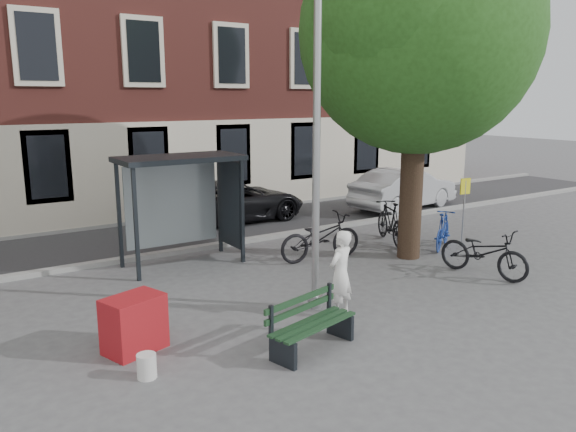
# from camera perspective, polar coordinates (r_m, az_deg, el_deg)

# --- Properties ---
(ground) EXTENTS (90.00, 90.00, 0.00)m
(ground) POSITION_cam_1_polar(r_m,az_deg,el_deg) (10.93, 2.74, -9.20)
(ground) COLOR #4C4C4F
(ground) RESTS_ON ground
(road) EXTENTS (40.00, 4.00, 0.01)m
(road) POSITION_cam_1_polar(r_m,az_deg,el_deg) (16.84, -11.40, -1.81)
(road) COLOR #28282B
(road) RESTS_ON ground
(curb_near) EXTENTS (40.00, 0.25, 0.12)m
(curb_near) POSITION_cam_1_polar(r_m,az_deg,el_deg) (15.04, -8.54, -3.14)
(curb_near) COLOR gray
(curb_near) RESTS_ON ground
(curb_far) EXTENTS (40.00, 0.25, 0.12)m
(curb_far) POSITION_cam_1_polar(r_m,az_deg,el_deg) (18.66, -13.72, -0.41)
(curb_far) COLOR gray
(curb_far) RESTS_ON ground
(building_row) EXTENTS (30.00, 8.00, 14.00)m
(building_row) POSITION_cam_1_polar(r_m,az_deg,el_deg) (22.28, -18.35, 19.27)
(building_row) COLOR brown
(building_row) RESTS_ON ground
(lamppost) EXTENTS (0.28, 0.35, 6.11)m
(lamppost) POSITION_cam_1_polar(r_m,az_deg,el_deg) (10.26, 2.89, 5.45)
(lamppost) COLOR #9EA0A3
(lamppost) RESTS_ON ground
(tree_right) EXTENTS (5.76, 5.60, 8.20)m
(tree_right) POSITION_cam_1_polar(r_m,az_deg,el_deg) (14.00, 13.55, 18.50)
(tree_right) COLOR black
(tree_right) RESTS_ON ground
(bus_shelter) EXTENTS (2.85, 1.45, 2.62)m
(bus_shelter) POSITION_cam_1_polar(r_m,az_deg,el_deg) (13.62, -9.51, 3.24)
(bus_shelter) COLOR #1E2328
(bus_shelter) RESTS_ON ground
(painter) EXTENTS (0.68, 0.55, 1.60)m
(painter) POSITION_cam_1_polar(r_m,az_deg,el_deg) (10.34, 5.36, -5.80)
(painter) COLOR white
(painter) RESTS_ON ground
(bench) EXTENTS (1.71, 0.91, 0.84)m
(bench) POSITION_cam_1_polar(r_m,az_deg,el_deg) (9.07, 2.31, -11.14)
(bench) COLOR #1E2328
(bench) RESTS_ON ground
(bike_a) EXTENTS (2.27, 0.99, 1.15)m
(bike_a) POSITION_cam_1_polar(r_m,az_deg,el_deg) (13.83, 3.32, -2.15)
(bike_a) COLOR black
(bike_a) RESTS_ON ground
(bike_b) EXTENTS (1.66, 1.26, 1.00)m
(bike_b) POSITION_cam_1_polar(r_m,az_deg,el_deg) (15.45, 15.46, -1.37)
(bike_b) COLOR navy
(bike_b) RESTS_ON ground
(bike_c) EXTENTS (1.13, 2.18, 1.09)m
(bike_c) POSITION_cam_1_polar(r_m,az_deg,el_deg) (13.34, 19.27, -3.48)
(bike_c) COLOR black
(bike_c) RESTS_ON ground
(bike_d) EXTENTS (1.27, 2.01, 1.17)m
(bike_d) POSITION_cam_1_polar(r_m,az_deg,el_deg) (15.70, 10.34, -0.59)
(bike_d) COLOR black
(bike_d) RESTS_ON ground
(car_dark) EXTENTS (4.84, 2.33, 1.33)m
(car_dark) POSITION_cam_1_polar(r_m,az_deg,el_deg) (18.23, -5.57, 1.54)
(car_dark) COLOR black
(car_dark) RESTS_ON ground
(car_silver) EXTENTS (4.60, 2.14, 1.46)m
(car_silver) POSITION_cam_1_polar(r_m,az_deg,el_deg) (20.61, 11.70, 2.73)
(car_silver) COLOR #B6B9BF
(car_silver) RESTS_ON ground
(red_stand) EXTENTS (1.04, 0.85, 0.90)m
(red_stand) POSITION_cam_1_polar(r_m,az_deg,el_deg) (9.32, -15.37, -10.51)
(red_stand) COLOR maroon
(red_stand) RESTS_ON ground
(bucket_a) EXTENTS (0.37, 0.37, 0.36)m
(bucket_a) POSITION_cam_1_polar(r_m,az_deg,el_deg) (8.54, -14.16, -14.57)
(bucket_a) COLOR silver
(bucket_a) RESTS_ON ground
(bucket_c) EXTENTS (0.32, 0.32, 0.36)m
(bucket_c) POSITION_cam_1_polar(r_m,az_deg,el_deg) (9.87, -15.82, -10.93)
(bucket_c) COLOR white
(bucket_c) RESTS_ON ground
(notice_sign) EXTENTS (0.32, 0.07, 1.87)m
(notice_sign) POSITION_cam_1_polar(r_m,az_deg,el_deg) (15.52, 17.50, 1.77)
(notice_sign) COLOR #9EA0A3
(notice_sign) RESTS_ON ground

